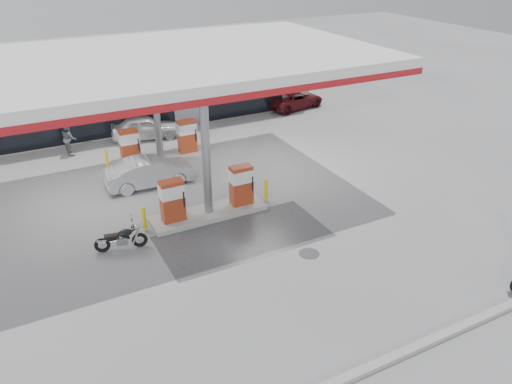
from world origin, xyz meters
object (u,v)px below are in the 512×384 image
pump_island_near (208,199)px  attendant (69,138)px  sedan_white (145,127)px  biker_walking (135,121)px  parked_motorcycle (122,239)px  parked_car_right (295,99)px  hatchback_silver (150,172)px  pump_island_far (160,146)px

pump_island_near → attendant: bearing=112.6°
sedan_white → biker_walking: biker_walking is taller
attendant → parked_motorcycle: bearing=176.3°
parked_motorcycle → parked_car_right: 17.38m
parked_motorcycle → pump_island_near: bearing=24.6°
parked_motorcycle → attendant: bearing=102.6°
pump_island_near → sedan_white: bearing=88.5°
pump_island_near → hatchback_silver: bearing=108.6°
parked_car_right → biker_walking: (-10.11, -0.30, 0.29)m
pump_island_near → biker_walking: size_ratio=3.09×
parked_motorcycle → sedan_white: (3.77, 10.00, 0.20)m
pump_island_far → attendant: size_ratio=3.12×
biker_walking → sedan_white: bearing=-101.6°
pump_island_far → sedan_white: size_ratio=1.45×
pump_island_near → hatchback_silver: size_ratio=1.36×
parked_car_right → biker_walking: bearing=80.5°
pump_island_far → hatchback_silver: (-1.21, -2.40, -0.09)m
pump_island_far → parked_motorcycle: size_ratio=2.90×
pump_island_far → parked_car_right: 10.81m
attendant → parked_car_right: size_ratio=0.42×
attendant → parked_car_right: 13.73m
parked_motorcycle → sedan_white: sedan_white is taller
sedan_white → parked_car_right: size_ratio=0.91×
pump_island_near → parked_motorcycle: size_ratio=2.90×
pump_island_far → attendant: 4.62m
parked_motorcycle → hatchback_silver: 4.98m
hatchback_silver → biker_walking: biker_walking is taller
pump_island_near → parked_motorcycle: pump_island_near is taller
pump_island_near → pump_island_far: (0.00, 6.00, 0.00)m
parked_car_right → sedan_white: bearing=84.0°
parked_motorcycle → biker_walking: biker_walking is taller
parked_motorcycle → attendant: size_ratio=1.08×
attendant → parked_car_right: attendant is taller
pump_island_near → parked_car_right: (10.00, 10.10, -0.17)m
sedan_white → attendant: (-3.91, -0.40, 0.22)m
parked_motorcycle → biker_walking: (3.42, 10.60, 0.43)m
pump_island_far → biker_walking: bearing=91.7°
parked_motorcycle → hatchback_silver: size_ratio=0.47×
hatchback_silver → parked_car_right: hatchback_silver is taller
sedan_white → biker_walking: size_ratio=2.13×
hatchback_silver → parked_car_right: (11.21, 6.50, -0.08)m
pump_island_far → hatchback_silver: bearing=-116.8°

